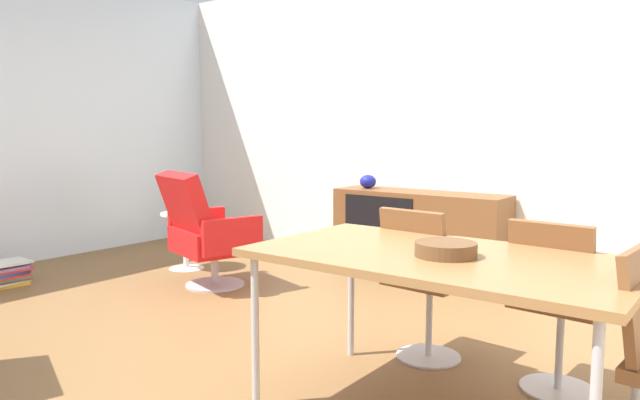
{
  "coord_description": "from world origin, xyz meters",
  "views": [
    {
      "loc": [
        2.49,
        -2.45,
        1.26
      ],
      "look_at": [
        0.39,
        0.32,
        0.86
      ],
      "focal_mm": 33.16,
      "sensor_mm": 36.0,
      "label": 1
    }
  ],
  "objects_px": {
    "wooden_bowl_on_table": "(446,249)",
    "lounge_chair_red": "(206,230)",
    "side_table_round": "(186,234)",
    "fruit_bowl": "(185,209)",
    "vase_cobalt": "(368,182)",
    "magazine_stack": "(3,274)",
    "dining_table": "(439,263)",
    "dining_chair_back_left": "(424,278)",
    "sideboard": "(419,223)",
    "dining_chair_back_right": "(558,300)"
  },
  "relations": [
    {
      "from": "dining_table",
      "to": "wooden_bowl_on_table",
      "type": "bearing_deg",
      "value": -36.64
    },
    {
      "from": "vase_cobalt",
      "to": "magazine_stack",
      "type": "relative_size",
      "value": 0.39
    },
    {
      "from": "dining_chair_back_right",
      "to": "lounge_chair_red",
      "type": "distance_m",
      "value": 2.85
    },
    {
      "from": "vase_cobalt",
      "to": "dining_table",
      "type": "bearing_deg",
      "value": -51.84
    },
    {
      "from": "sideboard",
      "to": "wooden_bowl_on_table",
      "type": "bearing_deg",
      "value": -60.17
    },
    {
      "from": "dining_table",
      "to": "dining_chair_back_left",
      "type": "height_order",
      "value": "dining_chair_back_left"
    },
    {
      "from": "dining_chair_back_left",
      "to": "lounge_chair_red",
      "type": "xyz_separation_m",
      "value": [
        -2.13,
        0.35,
        -0.0
      ]
    },
    {
      "from": "side_table_round",
      "to": "magazine_stack",
      "type": "distance_m",
      "value": 1.52
    },
    {
      "from": "wooden_bowl_on_table",
      "to": "dining_chair_back_right",
      "type": "distance_m",
      "value": 0.73
    },
    {
      "from": "dining_chair_back_right",
      "to": "fruit_bowl",
      "type": "xyz_separation_m",
      "value": [
        -3.48,
        0.68,
        0.09
      ]
    },
    {
      "from": "sideboard",
      "to": "side_table_round",
      "type": "distance_m",
      "value": 2.14
    },
    {
      "from": "sideboard",
      "to": "dining_chair_back_left",
      "type": "height_order",
      "value": "dining_chair_back_left"
    },
    {
      "from": "lounge_chair_red",
      "to": "vase_cobalt",
      "type": "bearing_deg",
      "value": 70.44
    },
    {
      "from": "wooden_bowl_on_table",
      "to": "side_table_round",
      "type": "bearing_deg",
      "value": 158.27
    },
    {
      "from": "dining_table",
      "to": "lounge_chair_red",
      "type": "xyz_separation_m",
      "value": [
        -2.49,
        0.9,
        -0.23
      ]
    },
    {
      "from": "fruit_bowl",
      "to": "dining_table",
      "type": "bearing_deg",
      "value": -21.48
    },
    {
      "from": "side_table_round",
      "to": "wooden_bowl_on_table",
      "type": "bearing_deg",
      "value": -21.73
    },
    {
      "from": "lounge_chair_red",
      "to": "fruit_bowl",
      "type": "bearing_deg",
      "value": 153.13
    },
    {
      "from": "wooden_bowl_on_table",
      "to": "lounge_chair_red",
      "type": "bearing_deg",
      "value": 159.68
    },
    {
      "from": "magazine_stack",
      "to": "dining_chair_back_right",
      "type": "bearing_deg",
      "value": 8.83
    },
    {
      "from": "side_table_round",
      "to": "magazine_stack",
      "type": "xyz_separation_m",
      "value": [
        -0.7,
        -1.33,
        -0.22
      ]
    },
    {
      "from": "wooden_bowl_on_table",
      "to": "dining_chair_back_left",
      "type": "distance_m",
      "value": 0.77
    },
    {
      "from": "sideboard",
      "to": "fruit_bowl",
      "type": "xyz_separation_m",
      "value": [
        -1.75,
        -1.22,
        0.12
      ]
    },
    {
      "from": "magazine_stack",
      "to": "lounge_chair_red",
      "type": "bearing_deg",
      "value": 36.35
    },
    {
      "from": "wooden_bowl_on_table",
      "to": "side_table_round",
      "type": "relative_size",
      "value": 0.5
    },
    {
      "from": "vase_cobalt",
      "to": "dining_chair_back_right",
      "type": "bearing_deg",
      "value": -39.83
    },
    {
      "from": "magazine_stack",
      "to": "fruit_bowl",
      "type": "bearing_deg",
      "value": 62.08
    },
    {
      "from": "vase_cobalt",
      "to": "side_table_round",
      "type": "height_order",
      "value": "vase_cobalt"
    },
    {
      "from": "wooden_bowl_on_table",
      "to": "magazine_stack",
      "type": "distance_m",
      "value": 3.94
    },
    {
      "from": "wooden_bowl_on_table",
      "to": "lounge_chair_red",
      "type": "xyz_separation_m",
      "value": [
        -2.53,
        0.94,
        -0.3
      ]
    },
    {
      "from": "dining_table",
      "to": "magazine_stack",
      "type": "distance_m",
      "value": 3.88
    },
    {
      "from": "wooden_bowl_on_table",
      "to": "dining_table",
      "type": "bearing_deg",
      "value": 143.36
    },
    {
      "from": "vase_cobalt",
      "to": "dining_chair_back_left",
      "type": "distance_m",
      "value": 2.49
    },
    {
      "from": "dining_table",
      "to": "lounge_chair_red",
      "type": "relative_size",
      "value": 1.69
    },
    {
      "from": "magazine_stack",
      "to": "vase_cobalt",
      "type": "bearing_deg",
      "value": 53.24
    },
    {
      "from": "lounge_chair_red",
      "to": "side_table_round",
      "type": "xyz_separation_m",
      "value": [
        -0.65,
        0.33,
        -0.15
      ]
    },
    {
      "from": "sideboard",
      "to": "side_table_round",
      "type": "xyz_separation_m",
      "value": [
        -1.75,
        -1.22,
        -0.12
      ]
    },
    {
      "from": "dining_table",
      "to": "dining_chair_back_right",
      "type": "height_order",
      "value": "dining_chair_back_right"
    },
    {
      "from": "dining_table",
      "to": "sideboard",
      "type": "bearing_deg",
      "value": 119.41
    },
    {
      "from": "dining_chair_back_right",
      "to": "sideboard",
      "type": "bearing_deg",
      "value": 132.36
    },
    {
      "from": "fruit_bowl",
      "to": "magazine_stack",
      "type": "xyz_separation_m",
      "value": [
        -0.7,
        -1.32,
        -0.46
      ]
    },
    {
      "from": "lounge_chair_red",
      "to": "magazine_stack",
      "type": "bearing_deg",
      "value": -143.65
    },
    {
      "from": "side_table_round",
      "to": "dining_table",
      "type": "bearing_deg",
      "value": -21.5
    },
    {
      "from": "dining_chair_back_left",
      "to": "lounge_chair_red",
      "type": "height_order",
      "value": "lounge_chair_red"
    },
    {
      "from": "wooden_bowl_on_table",
      "to": "lounge_chair_red",
      "type": "height_order",
      "value": "lounge_chair_red"
    },
    {
      "from": "sideboard",
      "to": "vase_cobalt",
      "type": "xyz_separation_m",
      "value": [
        -0.55,
        0.0,
        0.34
      ]
    },
    {
      "from": "dining_table",
      "to": "wooden_bowl_on_table",
      "type": "xyz_separation_m",
      "value": [
        0.04,
        -0.03,
        0.07
      ]
    },
    {
      "from": "vase_cobalt",
      "to": "dining_table",
      "type": "xyz_separation_m",
      "value": [
        1.93,
        -2.46,
        -0.09
      ]
    },
    {
      "from": "lounge_chair_red",
      "to": "sideboard",
      "type": "bearing_deg",
      "value": 54.69
    },
    {
      "from": "side_table_round",
      "to": "fruit_bowl",
      "type": "xyz_separation_m",
      "value": [
        -0.0,
        -0.0,
        0.23
      ]
    }
  ]
}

